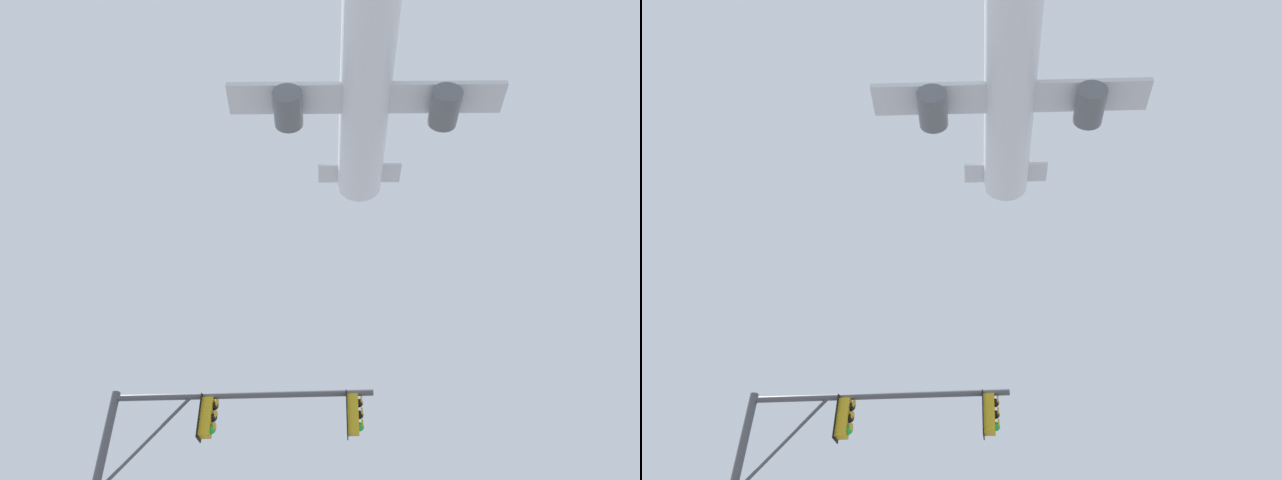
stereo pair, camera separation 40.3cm
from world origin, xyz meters
The scene contains 2 objects.
signal_pole_near centered at (-2.71, 7.68, 5.05)m, with size 6.37×0.63×6.73m.
airplane centered at (3.68, 23.30, 38.28)m, with size 22.16×28.68×7.87m.
Camera 1 is at (0.28, -5.48, 1.41)m, focal length 31.73 mm.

